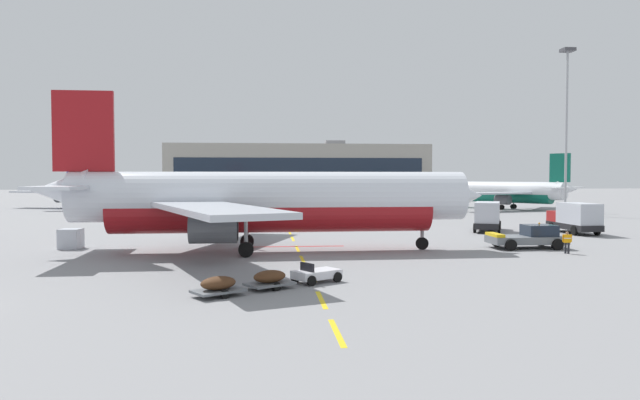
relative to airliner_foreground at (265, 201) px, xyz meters
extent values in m
plane|color=gray|center=(24.60, 21.20, -3.95)|extent=(400.00, 400.00, 0.00)
cube|color=yellow|center=(2.60, -23.80, -3.95)|extent=(0.24, 4.00, 0.01)
cube|color=yellow|center=(2.60, -17.96, -3.95)|extent=(0.24, 4.00, 0.01)
cube|color=yellow|center=(2.60, -10.96, -3.95)|extent=(0.24, 4.00, 0.01)
cube|color=yellow|center=(2.60, -4.56, -3.95)|extent=(0.24, 4.00, 0.01)
cube|color=yellow|center=(2.60, 1.70, -3.95)|extent=(0.24, 4.00, 0.01)
cube|color=yellow|center=(2.60, 9.17, -3.95)|extent=(0.24, 4.00, 0.01)
cube|color=yellow|center=(2.60, 15.38, -3.95)|extent=(0.24, 4.00, 0.01)
cube|color=yellow|center=(2.60, 22.49, -3.95)|extent=(0.24, 4.00, 0.01)
cube|color=yellow|center=(2.60, 28.06, -3.95)|extent=(0.24, 4.00, 0.01)
cube|color=yellow|center=(2.60, 34.01, -3.95)|extent=(0.24, 4.00, 0.01)
cube|color=yellow|center=(2.60, 40.23, -3.95)|extent=(0.24, 4.00, 0.01)
cube|color=yellow|center=(2.60, 47.26, -3.95)|extent=(0.24, 4.00, 0.01)
cube|color=yellow|center=(2.60, 54.00, -3.95)|extent=(0.24, 4.00, 0.01)
cube|color=yellow|center=(2.60, 60.93, -3.95)|extent=(0.24, 4.00, 0.01)
cube|color=yellow|center=(2.60, 67.01, -3.95)|extent=(0.24, 4.00, 0.01)
cube|color=#B21414|center=(2.60, 3.20, -3.95)|extent=(8.00, 0.40, 0.01)
cylinder|color=silver|center=(0.58, 0.01, 0.35)|extent=(30.14, 4.17, 3.80)
cylinder|color=maroon|center=(0.58, 0.01, -0.69)|extent=(24.54, 3.80, 3.50)
cone|color=silver|center=(15.63, 0.19, 0.35)|extent=(3.55, 3.77, 3.72)
cone|color=silver|center=(-15.16, -0.19, 0.83)|extent=(4.24, 3.28, 3.23)
cube|color=#192333|center=(14.58, 0.18, 1.02)|extent=(1.64, 2.87, 0.60)
cube|color=maroon|center=(-13.41, -0.17, 5.25)|extent=(4.40, 0.41, 6.00)
cube|color=silver|center=(-14.15, 3.02, 1.11)|extent=(3.28, 6.44, 0.24)
cube|color=silver|center=(-14.07, -3.37, 1.11)|extent=(3.28, 6.44, 0.24)
cube|color=#B7BCC6|center=(-3.50, 8.46, -0.12)|extent=(9.97, 17.64, 0.36)
cube|color=#B7BCC6|center=(-3.28, -8.54, -0.12)|extent=(10.33, 17.62, 0.36)
cylinder|color=#4C4F54|center=(-3.61, 5.46, -1.57)|extent=(3.23, 2.14, 2.10)
cylinder|color=black|center=(-2.01, 5.48, -1.57)|extent=(0.14, 1.79, 1.79)
cylinder|color=#4C4F54|center=(-3.47, -5.54, -1.57)|extent=(3.23, 2.14, 2.10)
cylinder|color=black|center=(-1.87, -5.52, -1.57)|extent=(0.14, 1.79, 1.79)
cylinder|color=gray|center=(12.48, 0.15, -2.12)|extent=(0.28, 0.28, 2.67)
cylinder|color=black|center=(12.48, 0.15, -3.45)|extent=(0.99, 0.29, 0.99)
cylinder|color=gray|center=(-1.45, 2.58, -2.09)|extent=(0.28, 0.28, 2.61)
cylinder|color=black|center=(-1.45, 2.93, -3.40)|extent=(1.10, 0.36, 1.10)
cylinder|color=black|center=(-1.44, 2.23, -3.40)|extent=(1.10, 0.36, 1.10)
cylinder|color=gray|center=(-1.38, -2.62, -2.09)|extent=(0.28, 0.28, 2.61)
cylinder|color=black|center=(-1.39, -2.27, -3.40)|extent=(1.10, 0.36, 1.10)
cylinder|color=black|center=(-1.38, -2.97, -3.40)|extent=(1.10, 0.36, 1.10)
cube|color=slate|center=(21.18, 0.26, -3.25)|extent=(6.01, 2.82, 0.60)
cube|color=#192333|center=(22.26, 0.26, -2.50)|extent=(2.41, 2.14, 0.90)
cube|color=yellow|center=(18.54, 0.27, -2.83)|extent=(0.71, 2.52, 0.24)
sphere|color=orange|center=(22.26, 0.26, -1.95)|extent=(0.16, 0.16, 0.16)
cylinder|color=black|center=(19.26, -1.13, -3.50)|extent=(0.90, 0.40, 0.90)
cylinder|color=black|center=(19.27, 1.67, -3.50)|extent=(0.90, 0.40, 0.90)
cylinder|color=black|center=(23.10, -1.14, -3.50)|extent=(0.90, 0.40, 0.90)
cylinder|color=black|center=(23.11, 1.66, -3.50)|extent=(0.90, 0.40, 0.90)
cylinder|color=white|center=(42.01, 55.72, -0.56)|extent=(16.44, 20.93, 3.00)
cylinder|color=#0F604C|center=(42.01, 55.72, -1.38)|extent=(13.64, 17.23, 2.76)
cone|color=white|center=(35.00, 65.30, -0.56)|extent=(4.00, 3.96, 2.94)
cone|color=white|center=(49.35, 45.69, -0.18)|extent=(4.01, 4.18, 2.55)
cube|color=#192333|center=(35.49, 64.63, -0.03)|extent=(2.56, 2.35, 0.47)
cube|color=#0F604C|center=(48.53, 46.81, 3.31)|extent=(2.28, 2.97, 4.73)
cube|color=white|center=(46.82, 44.87, 0.04)|extent=(5.57, 5.02, 0.19)
cube|color=white|center=(50.90, 47.85, 0.04)|extent=(5.57, 5.02, 0.19)
cube|color=#B7BCC6|center=(38.45, 49.23, -0.93)|extent=(13.93, 7.52, 0.28)
cube|color=#B7BCC6|center=(49.28, 57.15, -0.93)|extent=(10.72, 13.20, 0.28)
cylinder|color=#4C4F54|center=(40.43, 50.53, -2.08)|extent=(2.83, 3.02, 1.66)
cylinder|color=black|center=(39.69, 51.55, -2.08)|extent=(1.19, 0.91, 1.41)
cylinder|color=#4C4F54|center=(47.44, 55.66, -2.08)|extent=(2.83, 3.02, 1.66)
cylinder|color=black|center=(46.69, 56.67, -2.08)|extent=(1.19, 0.91, 1.41)
cylinder|color=gray|center=(36.47, 63.30, -2.51)|extent=(0.22, 0.22, 2.10)
cylinder|color=black|center=(36.47, 63.30, -3.56)|extent=(0.64, 0.76, 0.78)
cylinder|color=gray|center=(41.29, 53.24, -2.49)|extent=(0.22, 0.22, 2.06)
cylinder|color=black|center=(41.07, 53.07, -3.52)|extent=(0.74, 0.86, 0.87)
cylinder|color=black|center=(41.51, 53.40, -3.52)|extent=(0.74, 0.86, 0.87)
cylinder|color=gray|center=(44.60, 55.66, -2.49)|extent=(0.22, 0.22, 2.06)
cylinder|color=black|center=(44.38, 55.49, -3.52)|extent=(0.74, 0.86, 0.87)
cylinder|color=black|center=(44.82, 55.82, -3.52)|extent=(0.74, 0.86, 0.87)
cylinder|color=silver|center=(-33.30, 70.14, -0.61)|extent=(3.30, 23.43, 2.95)
cylinder|color=navy|center=(-33.30, 70.14, -1.42)|extent=(3.00, 19.07, 2.72)
cone|color=silver|center=(-33.47, 81.83, -0.61)|extent=(2.93, 2.76, 2.89)
cone|color=silver|center=(-33.11, 57.90, -0.24)|extent=(2.56, 3.30, 2.51)
cube|color=#192333|center=(-33.46, 81.01, -0.09)|extent=(2.23, 1.28, 0.47)
cube|color=navy|center=(-33.13, 59.26, 3.20)|extent=(0.33, 3.42, 4.66)
cube|color=silver|center=(-35.61, 58.68, -0.02)|extent=(5.01, 2.56, 0.19)
cube|color=silver|center=(-30.64, 58.75, -0.02)|extent=(5.01, 2.56, 0.19)
cube|color=#B7BCC6|center=(-39.85, 66.95, -0.98)|extent=(13.71, 7.71, 0.28)
cube|color=#B7BCC6|center=(-26.65, 67.15, -0.98)|extent=(13.68, 8.05, 0.28)
cylinder|color=#4C4F54|center=(-37.52, 66.87, -2.10)|extent=(1.67, 2.51, 1.63)
cylinder|color=black|center=(-37.54, 68.11, -2.10)|extent=(1.39, 0.11, 1.39)
cylinder|color=#4C4F54|center=(-28.98, 67.00, -2.10)|extent=(1.67, 2.51, 1.63)
cylinder|color=black|center=(-28.99, 68.24, -2.10)|extent=(1.39, 0.11, 1.39)
cylinder|color=gray|center=(-33.43, 79.38, -2.53)|extent=(0.22, 0.22, 2.07)
cylinder|color=black|center=(-33.43, 79.38, -3.57)|extent=(0.23, 0.77, 0.77)
cylinder|color=gray|center=(-35.29, 68.55, -2.51)|extent=(0.22, 0.22, 2.03)
cylinder|color=black|center=(-35.56, 68.55, -3.52)|extent=(0.28, 0.86, 0.85)
cylinder|color=black|center=(-35.02, 68.56, -3.52)|extent=(0.28, 0.86, 0.85)
cylinder|color=gray|center=(-31.25, 68.61, -2.51)|extent=(0.22, 0.22, 2.03)
cylinder|color=black|center=(-31.52, 68.61, -3.52)|extent=(0.28, 0.86, 0.85)
cylinder|color=black|center=(-30.98, 68.62, -3.52)|extent=(0.28, 0.86, 0.85)
cube|color=black|center=(23.73, 14.98, -3.21)|extent=(4.99, 7.38, 0.60)
cube|color=silver|center=(24.65, 17.10, -2.36)|extent=(3.06, 3.10, 1.10)
cube|color=#192333|center=(25.11, 18.15, -2.26)|extent=(1.79, 0.82, 0.64)
cube|color=#B7BCC6|center=(23.34, 14.08, -1.86)|extent=(4.10, 5.32, 2.10)
cylinder|color=black|center=(23.52, 17.51, -3.47)|extent=(0.64, 0.99, 0.96)
cylinder|color=black|center=(25.72, 16.56, -3.47)|extent=(0.64, 0.99, 0.96)
cylinder|color=black|center=(21.74, 13.40, -3.47)|extent=(0.64, 0.99, 0.96)
cylinder|color=black|center=(23.94, 12.45, -3.47)|extent=(0.64, 0.99, 0.96)
cube|color=black|center=(31.66, 11.89, -3.21)|extent=(2.48, 7.03, 0.60)
cube|color=maroon|center=(31.63, 14.20, -2.36)|extent=(2.33, 2.41, 1.10)
cube|color=#192333|center=(31.62, 15.35, -2.26)|extent=(1.92, 0.08, 0.64)
cube|color=#B7BCC6|center=(31.67, 10.91, -1.86)|extent=(2.46, 4.79, 2.10)
cylinder|color=black|center=(30.43, 14.12, -3.47)|extent=(0.29, 0.96, 0.96)
cylinder|color=black|center=(32.83, 14.14, -3.47)|extent=(0.29, 0.96, 0.96)
cylinder|color=black|center=(30.49, 9.64, -3.47)|extent=(0.29, 0.96, 0.96)
cylinder|color=black|center=(32.88, 9.66, -3.47)|extent=(0.29, 0.96, 0.96)
cube|color=silver|center=(2.79, -13.37, -3.49)|extent=(2.94, 2.59, 0.44)
cube|color=black|center=(2.25, -13.72, -3.09)|extent=(0.71, 1.00, 0.56)
cylinder|color=black|center=(3.17, -12.29, -3.67)|extent=(0.57, 0.46, 0.56)
cylinder|color=black|center=(3.94, -13.46, -3.67)|extent=(0.57, 0.46, 0.56)
cylinder|color=black|center=(1.65, -13.28, -3.67)|extent=(0.57, 0.46, 0.56)
cylinder|color=black|center=(2.41, -14.45, -3.67)|extent=(0.57, 0.46, 0.56)
cube|color=slate|center=(0.20, -15.06, -3.67)|extent=(2.83, 2.57, 0.12)
ellipsoid|color=#4C2D19|center=(0.20, -15.06, -3.29)|extent=(2.18, 2.00, 0.64)
cylinder|color=black|center=(-0.17, -14.50, -3.73)|extent=(0.45, 0.36, 0.44)
cylinder|color=black|center=(0.56, -15.63, -3.73)|extent=(0.45, 0.36, 0.44)
cube|color=slate|center=(-2.32, -16.70, -3.67)|extent=(2.83, 2.57, 0.12)
ellipsoid|color=#4C2D19|center=(-2.32, -16.70, -3.29)|extent=(2.18, 2.00, 0.64)
cylinder|color=black|center=(-2.69, -16.13, -3.73)|extent=(0.45, 0.36, 0.44)
cylinder|color=black|center=(-1.95, -17.27, -3.73)|extent=(0.45, 0.36, 0.44)
cylinder|color=#232328|center=(22.67, -3.18, -3.53)|extent=(0.16, 0.16, 0.83)
cylinder|color=#232328|center=(22.81, -3.37, -3.53)|extent=(0.16, 0.16, 0.83)
cube|color=orange|center=(22.74, -3.28, -2.80)|extent=(0.52, 0.30, 0.62)
cube|color=silver|center=(22.74, -3.28, -2.77)|extent=(0.53, 0.32, 0.06)
sphere|color=#8C664C|center=(22.74, -3.28, -2.38)|extent=(0.23, 0.23, 0.23)
cylinder|color=orange|center=(22.46, -3.18, -2.77)|extent=(0.09, 0.09, 0.56)
cylinder|color=orange|center=(23.02, -3.37, -2.77)|extent=(0.09, 0.09, 0.56)
cube|color=#B7BCC6|center=(-15.64, 3.58, -3.15)|extent=(1.75, 1.72, 1.60)
cube|color=silver|center=(-15.64, 3.58, -3.15)|extent=(1.62, 0.21, 1.36)
cylinder|color=slate|center=(45.51, 39.35, -3.65)|extent=(0.70, 0.70, 0.60)
cylinder|color=#9EA0A5|center=(45.51, 39.35, 8.34)|extent=(0.36, 0.36, 24.57)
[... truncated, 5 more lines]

